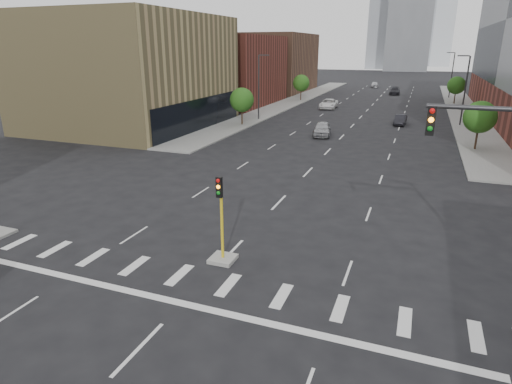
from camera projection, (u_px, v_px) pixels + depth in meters
The scene contains 19 objects.
sidewalk_left_far at pixel (294, 101), 83.78m from camera, with size 5.00×92.00×0.15m, color gray.
sidewalk_right_far at pixel (462, 108), 73.65m from camera, with size 5.00×92.00×0.15m, color gray.
building_left_mid at pixel (131, 72), 55.70m from camera, with size 20.00×24.00×14.00m, color #988756.
building_left_far_a at pixel (218, 70), 79.02m from camera, with size 20.00×22.00×12.00m, color brown.
building_left_far_b at pixel (265, 63), 101.85m from camera, with size 20.00×24.00×13.00m, color brown.
tower_mid at pixel (411, 17), 183.09m from camera, with size 18.00×18.00×44.00m, color slate.
median_traffic_signal at pixel (222, 243), 20.91m from camera, with size 1.20×1.20×4.40m.
streetlight_right_a at pixel (465, 88), 55.79m from camera, with size 1.60×0.22×9.07m.
streetlight_right_b at pixel (452, 73), 86.75m from camera, with size 1.60×0.22×9.07m.
streetlight_left at pixel (259, 85), 60.43m from camera, with size 1.60×0.22×9.07m.
tree_left_near at pixel (242, 100), 56.72m from camera, with size 3.20×3.20×4.85m.
tree_left_far at pixel (301, 83), 83.26m from camera, with size 3.20×3.20×4.85m.
tree_right_near at pixel (480, 117), 42.85m from camera, with size 3.20×3.20×4.85m.
tree_right_far at pixel (456, 85), 78.23m from camera, with size 3.20×3.20×4.85m.
car_near_left at pixel (322, 129), 50.84m from camera, with size 1.96×4.87×1.66m, color #9C9DA0.
car_mid_right at pixel (400, 120), 58.05m from camera, with size 1.43×4.11×1.35m, color black.
car_far_left at pixel (329, 104), 73.40m from camera, with size 2.66×5.78×1.60m, color white.
car_deep_right at pixel (395, 91), 95.02m from camera, with size 2.14×5.26×1.53m, color black.
car_distant at pixel (375, 85), 111.59m from camera, with size 1.74×4.33×1.47m, color silver.
Camera 1 is at (8.32, -8.18, 10.08)m, focal length 30.00 mm.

